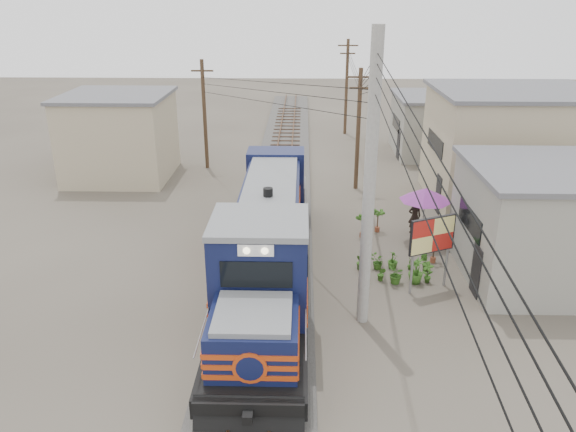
{
  "coord_description": "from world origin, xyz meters",
  "views": [
    {
      "loc": [
        1.33,
        -17.74,
        10.84
      ],
      "look_at": [
        0.75,
        3.92,
        2.2
      ],
      "focal_mm": 35.0,
      "sensor_mm": 36.0,
      "label": 1
    }
  ],
  "objects_px": {
    "market_umbrella": "(425,195)",
    "vendor": "(415,216)",
    "locomotive": "(268,242)",
    "billboard": "(432,237)"
  },
  "relations": [
    {
      "from": "locomotive",
      "to": "vendor",
      "type": "relative_size",
      "value": 9.98
    },
    {
      "from": "locomotive",
      "to": "vendor",
      "type": "distance_m",
      "value": 8.6
    },
    {
      "from": "market_umbrella",
      "to": "vendor",
      "type": "xyz_separation_m",
      "value": [
        -0.21,
        0.92,
        -1.44
      ]
    },
    {
      "from": "billboard",
      "to": "market_umbrella",
      "type": "relative_size",
      "value": 1.03
    },
    {
      "from": "locomotive",
      "to": "billboard",
      "type": "distance_m",
      "value": 6.29
    },
    {
      "from": "billboard",
      "to": "market_umbrella",
      "type": "height_order",
      "value": "billboard"
    },
    {
      "from": "market_umbrella",
      "to": "vendor",
      "type": "relative_size",
      "value": 1.74
    },
    {
      "from": "locomotive",
      "to": "billboard",
      "type": "bearing_deg",
      "value": -3.39
    },
    {
      "from": "locomotive",
      "to": "billboard",
      "type": "height_order",
      "value": "locomotive"
    },
    {
      "from": "locomotive",
      "to": "vendor",
      "type": "height_order",
      "value": "locomotive"
    }
  ]
}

